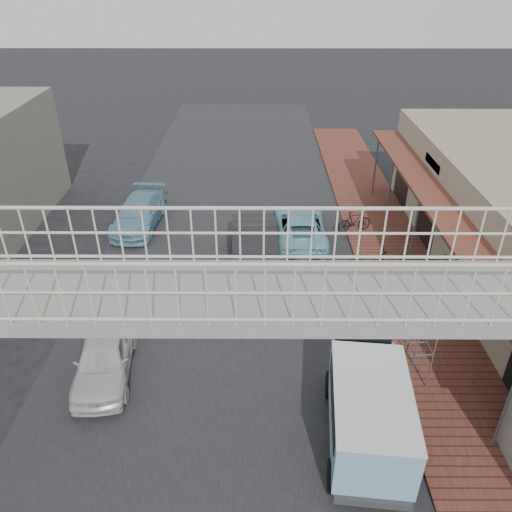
{
  "coord_description": "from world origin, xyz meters",
  "views": [
    {
      "loc": [
        1.21,
        -11.06,
        10.13
      ],
      "look_at": [
        1.14,
        2.92,
        1.8
      ],
      "focal_mm": 35.0,
      "sensor_mm": 36.0,
      "label": 1
    }
  ],
  "objects_px": {
    "white_hatchback": "(104,355)",
    "angkot_curb": "(300,226)",
    "angkot_van": "(369,406)",
    "arrow_sign": "(450,277)",
    "angkot_far": "(139,213)",
    "dark_sedan": "(255,250)",
    "motorcycle_far": "(354,221)",
    "street_clock": "(429,314)",
    "motorcycle_near": "(369,260)"
  },
  "relations": [
    {
      "from": "white_hatchback",
      "to": "angkot_curb",
      "type": "height_order",
      "value": "white_hatchback"
    },
    {
      "from": "angkot_van",
      "to": "arrow_sign",
      "type": "distance_m",
      "value": 4.5
    },
    {
      "from": "angkot_far",
      "to": "angkot_van",
      "type": "relative_size",
      "value": 1.04
    },
    {
      "from": "dark_sedan",
      "to": "motorcycle_far",
      "type": "xyz_separation_m",
      "value": [
        4.21,
        2.88,
        -0.25
      ]
    },
    {
      "from": "motorcycle_far",
      "to": "white_hatchback",
      "type": "bearing_deg",
      "value": 119.06
    },
    {
      "from": "angkot_far",
      "to": "street_clock",
      "type": "xyz_separation_m",
      "value": [
        9.54,
        -9.51,
        1.78
      ]
    },
    {
      "from": "angkot_curb",
      "to": "motorcycle_far",
      "type": "relative_size",
      "value": 2.89
    },
    {
      "from": "angkot_far",
      "to": "motorcycle_far",
      "type": "distance_m",
      "value": 9.32
    },
    {
      "from": "dark_sedan",
      "to": "angkot_curb",
      "type": "distance_m",
      "value": 2.96
    },
    {
      "from": "motorcycle_near",
      "to": "motorcycle_far",
      "type": "distance_m",
      "value": 3.29
    },
    {
      "from": "angkot_far",
      "to": "arrow_sign",
      "type": "relative_size",
      "value": 1.36
    },
    {
      "from": "white_hatchback",
      "to": "motorcycle_near",
      "type": "xyz_separation_m",
      "value": [
        8.38,
        5.17,
        -0.01
      ]
    },
    {
      "from": "motorcycle_far",
      "to": "angkot_van",
      "type": "bearing_deg",
      "value": 155.84
    },
    {
      "from": "motorcycle_far",
      "to": "street_clock",
      "type": "distance_m",
      "value": 9.04
    },
    {
      "from": "dark_sedan",
      "to": "arrow_sign",
      "type": "bearing_deg",
      "value": -43.78
    },
    {
      "from": "street_clock",
      "to": "arrow_sign",
      "type": "height_order",
      "value": "arrow_sign"
    },
    {
      "from": "motorcycle_far",
      "to": "angkot_curb",
      "type": "bearing_deg",
      "value": 88.08
    },
    {
      "from": "motorcycle_near",
      "to": "street_clock",
      "type": "bearing_deg",
      "value": 177.51
    },
    {
      "from": "white_hatchback",
      "to": "angkot_far",
      "type": "distance_m",
      "value": 9.16
    },
    {
      "from": "street_clock",
      "to": "motorcycle_far",
      "type": "bearing_deg",
      "value": 86.76
    },
    {
      "from": "dark_sedan",
      "to": "street_clock",
      "type": "distance_m",
      "value": 7.61
    },
    {
      "from": "angkot_curb",
      "to": "motorcycle_near",
      "type": "relative_size",
      "value": 2.26
    },
    {
      "from": "angkot_van",
      "to": "street_clock",
      "type": "relative_size",
      "value": 1.48
    },
    {
      "from": "angkot_curb",
      "to": "arrow_sign",
      "type": "distance_m",
      "value": 8.01
    },
    {
      "from": "angkot_van",
      "to": "motorcycle_near",
      "type": "bearing_deg",
      "value": 84.41
    },
    {
      "from": "street_clock",
      "to": "dark_sedan",
      "type": "bearing_deg",
      "value": 121.92
    },
    {
      "from": "dark_sedan",
      "to": "motorcycle_far",
      "type": "height_order",
      "value": "dark_sedan"
    },
    {
      "from": "angkot_van",
      "to": "motorcycle_far",
      "type": "height_order",
      "value": "angkot_van"
    },
    {
      "from": "motorcycle_near",
      "to": "street_clock",
      "type": "height_order",
      "value": "street_clock"
    },
    {
      "from": "white_hatchback",
      "to": "motorcycle_far",
      "type": "bearing_deg",
      "value": 39.21
    },
    {
      "from": "white_hatchback",
      "to": "dark_sedan",
      "type": "height_order",
      "value": "dark_sedan"
    },
    {
      "from": "dark_sedan",
      "to": "motorcycle_near",
      "type": "bearing_deg",
      "value": -8.71
    },
    {
      "from": "motorcycle_near",
      "to": "street_clock",
      "type": "xyz_separation_m",
      "value": [
        0.24,
        -5.56,
        1.78
      ]
    },
    {
      "from": "dark_sedan",
      "to": "street_clock",
      "type": "height_order",
      "value": "street_clock"
    },
    {
      "from": "dark_sedan",
      "to": "angkot_curb",
      "type": "bearing_deg",
      "value": 47.54
    },
    {
      "from": "angkot_curb",
      "to": "white_hatchback",
      "type": "bearing_deg",
      "value": 52.92
    },
    {
      "from": "motorcycle_near",
      "to": "angkot_van",
      "type": "bearing_deg",
      "value": 163.73
    },
    {
      "from": "angkot_curb",
      "to": "angkot_far",
      "type": "height_order",
      "value": "angkot_far"
    },
    {
      "from": "arrow_sign",
      "to": "motorcycle_far",
      "type": "bearing_deg",
      "value": 114.77
    },
    {
      "from": "angkot_van",
      "to": "street_clock",
      "type": "height_order",
      "value": "street_clock"
    },
    {
      "from": "motorcycle_near",
      "to": "arrow_sign",
      "type": "height_order",
      "value": "arrow_sign"
    },
    {
      "from": "dark_sedan",
      "to": "angkot_curb",
      "type": "xyz_separation_m",
      "value": [
        1.87,
        2.28,
        -0.19
      ]
    },
    {
      "from": "angkot_curb",
      "to": "angkot_van",
      "type": "bearing_deg",
      "value": 95.1
    },
    {
      "from": "motorcycle_far",
      "to": "motorcycle_near",
      "type": "bearing_deg",
      "value": 163.78
    },
    {
      "from": "dark_sedan",
      "to": "arrow_sign",
      "type": "distance_m",
      "value": 7.33
    },
    {
      "from": "angkot_van",
      "to": "white_hatchback",
      "type": "bearing_deg",
      "value": 166.8
    },
    {
      "from": "dark_sedan",
      "to": "motorcycle_far",
      "type": "relative_size",
      "value": 3.2
    },
    {
      "from": "street_clock",
      "to": "angkot_curb",
      "type": "bearing_deg",
      "value": 102.58
    },
    {
      "from": "white_hatchback",
      "to": "dark_sedan",
      "type": "relative_size",
      "value": 0.75
    },
    {
      "from": "white_hatchback",
      "to": "motorcycle_near",
      "type": "bearing_deg",
      "value": 25.61
    }
  ]
}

